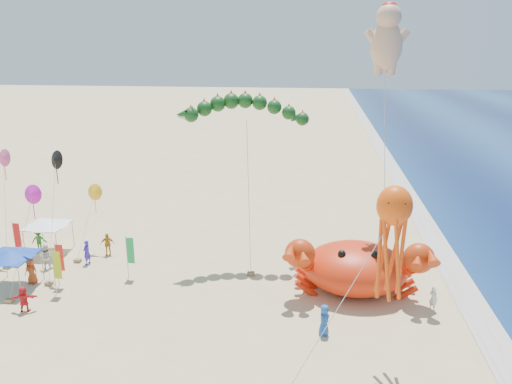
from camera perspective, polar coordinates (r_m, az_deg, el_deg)
ground at (r=33.27m, az=3.07°, el=-11.91°), size 320.00×320.00×0.00m
foam_strip at (r=34.75m, az=23.69°, el=-12.08°), size 320.00×320.00×0.00m
crab_inflatable at (r=33.79m, az=11.31°, el=-8.36°), size 9.29×5.85×4.07m
dragon_kite at (r=36.02m, az=-1.31°, el=8.96°), size 9.64×5.69×12.15m
cherub_kite at (r=34.78m, az=14.76°, el=16.73°), size 2.08×4.19×18.45m
octopus_kite at (r=24.54m, az=15.25°, el=-4.68°), size 5.69×3.54×9.59m
canopy_blue at (r=37.23m, az=-26.34°, el=-6.36°), size 3.30×3.30×2.71m
canopy_white at (r=42.22m, az=-22.75°, el=-3.29°), size 3.17×3.17×2.71m
feather_flags at (r=37.10m, az=-21.00°, el=-6.49°), size 10.02×4.68×3.20m
beachgoers at (r=36.87m, az=-17.97°, el=-8.22°), size 30.10×10.36×1.88m
small_kites at (r=38.39m, az=-22.81°, el=0.57°), size 7.04×9.59×8.95m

